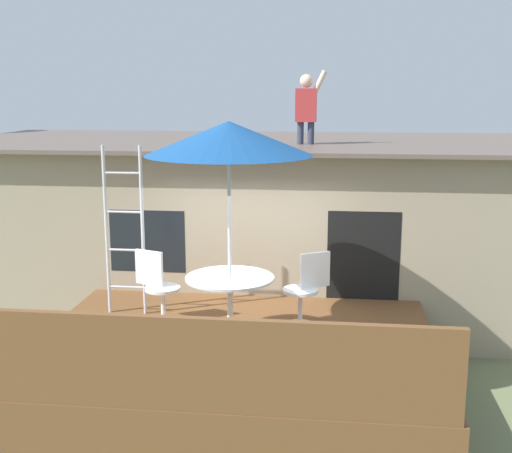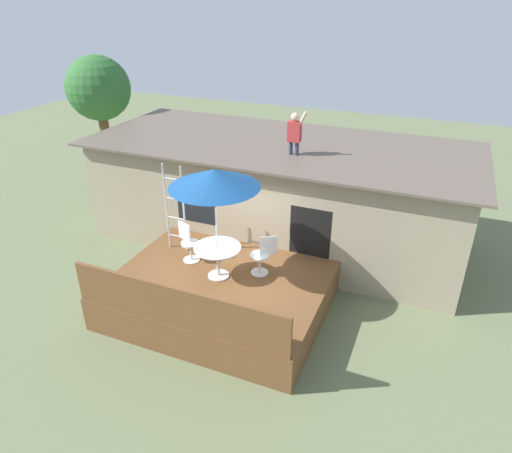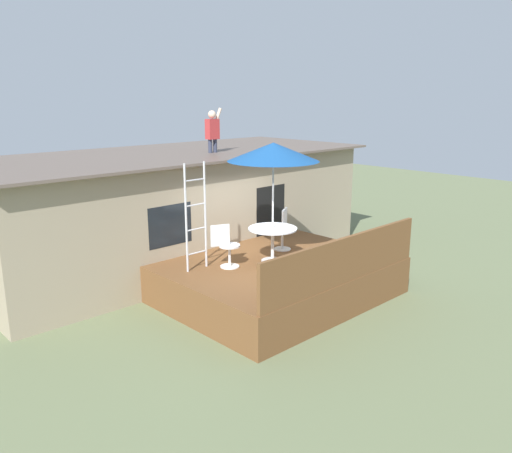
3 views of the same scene
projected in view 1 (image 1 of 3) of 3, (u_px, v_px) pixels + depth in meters
ground_plane at (237, 397)px, 8.08m from camera, size 40.00×40.00×0.00m
house at (268, 224)px, 11.28m from camera, size 10.50×4.50×2.86m
deck at (237, 367)px, 7.99m from camera, size 4.66×3.94×0.80m
deck_railing at (205, 365)px, 5.95m from camera, size 4.56×0.08×0.90m
patio_table at (230, 290)px, 7.74m from camera, size 1.04×1.04×0.74m
patio_umbrella at (229, 138)px, 7.39m from camera, size 1.90×1.90×2.54m
step_ladder at (125, 231)px, 8.51m from camera, size 0.52×0.04×2.20m
person_figure at (307, 104)px, 10.04m from camera, size 0.47×0.20×1.11m
patio_chair_left at (158, 288)px, 8.26m from camera, size 0.60×0.44×0.92m
patio_chair_right at (306, 290)px, 8.17m from camera, size 0.57×0.44×0.92m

